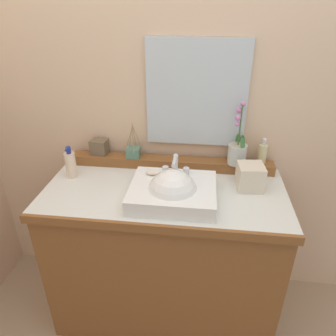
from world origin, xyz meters
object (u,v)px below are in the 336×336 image
(potted_plant, at_px, (237,150))
(lotion_bottle, at_px, (71,164))
(soap_dispenser, at_px, (263,153))
(reed_diffuser, at_px, (134,152))
(tissue_box, at_px, (250,177))
(soap_bar, at_px, (153,172))
(sink_basin, at_px, (173,193))
(trinket_box, at_px, (99,147))

(potted_plant, xyz_separation_m, lotion_bottle, (-0.91, -0.16, -0.06))
(soap_dispenser, xyz_separation_m, reed_diffuser, (-0.74, -0.02, -0.03))
(tissue_box, bearing_deg, soap_bar, -173.84)
(tissue_box, bearing_deg, sink_basin, -157.46)
(lotion_bottle, bearing_deg, reed_diffuser, 28.48)
(potted_plant, bearing_deg, reed_diffuser, 179.13)
(soap_dispenser, distance_m, trinket_box, 0.95)
(reed_diffuser, bearing_deg, potted_plant, -0.87)
(potted_plant, bearing_deg, soap_bar, -153.41)
(soap_bar, bearing_deg, tissue_box, 6.16)
(potted_plant, distance_m, reed_diffuser, 0.59)
(soap_bar, xyz_separation_m, lotion_bottle, (-0.47, 0.06, -0.01))
(sink_basin, xyz_separation_m, potted_plant, (0.33, 0.33, 0.10))
(sink_basin, xyz_separation_m, lotion_bottle, (-0.58, 0.16, 0.04))
(reed_diffuser, bearing_deg, soap_dispenser, 1.40)
(sink_basin, height_order, trinket_box, sink_basin)
(sink_basin, relative_size, trinket_box, 4.39)
(soap_bar, distance_m, soap_dispenser, 0.63)
(soap_bar, bearing_deg, lotion_bottle, 172.90)
(potted_plant, bearing_deg, tissue_box, -70.18)
(reed_diffuser, relative_size, lotion_bottle, 1.17)
(lotion_bottle, bearing_deg, tissue_box, -0.26)
(potted_plant, height_order, lotion_bottle, potted_plant)
(soap_dispenser, xyz_separation_m, lotion_bottle, (-1.05, -0.19, -0.04))
(reed_diffuser, height_order, tissue_box, reed_diffuser)
(sink_basin, relative_size, reed_diffuser, 1.98)
(soap_bar, bearing_deg, trinket_box, 145.87)
(tissue_box, bearing_deg, trinket_box, 167.44)
(trinket_box, bearing_deg, soap_bar, -27.91)
(soap_bar, relative_size, reed_diffuser, 0.33)
(sink_basin, xyz_separation_m, tissue_box, (0.39, 0.16, 0.03))
(potted_plant, relative_size, reed_diffuser, 1.66)
(lotion_bottle, xyz_separation_m, tissue_box, (0.97, -0.00, -0.01))
(soap_dispenser, bearing_deg, soap_bar, -157.03)
(reed_diffuser, bearing_deg, soap_bar, -56.42)
(potted_plant, distance_m, soap_dispenser, 0.15)
(potted_plant, height_order, trinket_box, potted_plant)
(soap_dispenser, distance_m, lotion_bottle, 1.07)
(soap_bar, bearing_deg, sink_basin, -42.59)
(soap_bar, bearing_deg, potted_plant, 26.59)
(potted_plant, relative_size, trinket_box, 3.68)
(lotion_bottle, relative_size, tissue_box, 1.35)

